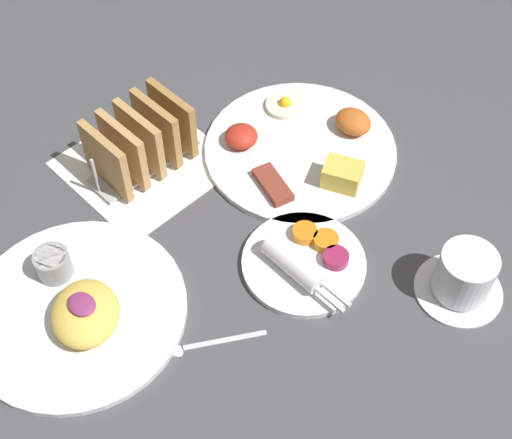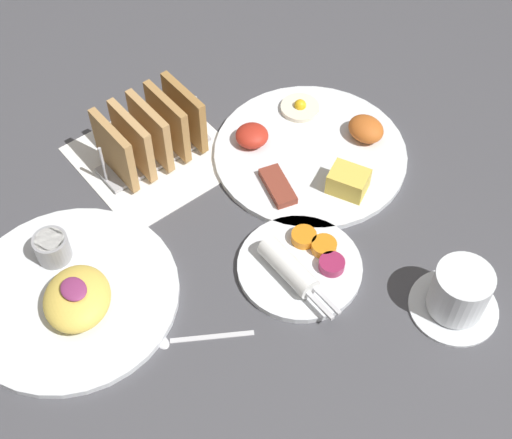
# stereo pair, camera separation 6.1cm
# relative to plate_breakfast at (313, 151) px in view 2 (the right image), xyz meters

# --- Properties ---
(ground_plane) EXTENTS (3.00, 3.00, 0.00)m
(ground_plane) POSITION_rel_plate_breakfast_xyz_m (-0.00, -0.21, -0.01)
(ground_plane) COLOR #47474C
(napkin_flat) EXTENTS (0.22, 0.22, 0.00)m
(napkin_flat) POSITION_rel_plate_breakfast_xyz_m (-0.15, -0.20, -0.01)
(napkin_flat) COLOR white
(napkin_flat) RESTS_ON ground_plane
(plate_breakfast) EXTENTS (0.30, 0.30, 0.05)m
(plate_breakfast) POSITION_rel_plate_breakfast_xyz_m (0.00, 0.00, 0.00)
(plate_breakfast) COLOR white
(plate_breakfast) RESTS_ON ground_plane
(plate_condiments) EXTENTS (0.18, 0.17, 0.04)m
(plate_condiments) POSITION_rel_plate_breakfast_xyz_m (0.15, -0.16, 0.00)
(plate_condiments) COLOR white
(plate_condiments) RESTS_ON ground_plane
(plate_foreground) EXTENTS (0.29, 0.29, 0.06)m
(plate_foreground) POSITION_rel_plate_breakfast_xyz_m (-0.01, -0.43, 0.00)
(plate_foreground) COLOR white
(plate_foreground) RESTS_ON ground_plane
(toast_rack) EXTENTS (0.10, 0.18, 0.10)m
(toast_rack) POSITION_rel_plate_breakfast_xyz_m (-0.15, -0.20, 0.04)
(toast_rack) COLOR #B7B7BC
(toast_rack) RESTS_ON ground_plane
(coffee_cup) EXTENTS (0.12, 0.12, 0.08)m
(coffee_cup) POSITION_rel_plate_breakfast_xyz_m (0.33, -0.04, 0.03)
(coffee_cup) COLOR white
(coffee_cup) RESTS_ON ground_plane
(teaspoon) EXTENTS (0.08, 0.11, 0.01)m
(teaspoon) POSITION_rel_plate_breakfast_xyz_m (0.14, -0.34, -0.01)
(teaspoon) COLOR silver
(teaspoon) RESTS_ON ground_plane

